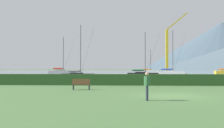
# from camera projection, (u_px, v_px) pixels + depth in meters

# --- Properties ---
(ground_plane) EXTENTS (1000.00, 1000.00, 0.00)m
(ground_plane) POSITION_uv_depth(u_px,v_px,m) (172.00, 96.00, 17.30)
(ground_plane) COLOR #517A42
(harbor_water) EXTENTS (320.00, 246.00, 0.00)m
(harbor_water) POSITION_uv_depth(u_px,v_px,m) (132.00, 72.00, 154.04)
(harbor_water) COLOR #8C9EA3
(harbor_water) RESTS_ON ground_plane
(hedge_line) EXTENTS (80.00, 1.20, 1.22)m
(hedge_line) POSITION_uv_depth(u_px,v_px,m) (155.00, 80.00, 28.29)
(hedge_line) COLOR #284C23
(hedge_line) RESTS_ON ground_plane
(sailboat_slip_1) EXTENTS (6.73, 3.06, 10.08)m
(sailboat_slip_1) POSITION_uv_depth(u_px,v_px,m) (79.00, 75.00, 48.34)
(sailboat_slip_1) COLOR black
(sailboat_slip_1) RESTS_ON harbor_water
(sailboat_slip_4) EXTENTS (7.85, 3.00, 11.32)m
(sailboat_slip_4) POSITION_uv_depth(u_px,v_px,m) (171.00, 73.00, 63.30)
(sailboat_slip_4) COLOR white
(sailboat_slip_4) RESTS_ON harbor_water
(sailboat_slip_5) EXTENTS (8.68, 2.69, 11.63)m
(sailboat_slip_5) POSITION_uv_depth(u_px,v_px,m) (62.00, 72.00, 79.99)
(sailboat_slip_5) COLOR #9E9EA3
(sailboat_slip_5) RESTS_ON harbor_water
(sailboat_slip_9) EXTENTS (7.17, 2.48, 9.34)m
(sailboat_slip_9) POSITION_uv_depth(u_px,v_px,m) (143.00, 75.00, 52.50)
(sailboat_slip_9) COLOR black
(sailboat_slip_9) RESTS_ON harbor_water
(sailboat_slip_12) EXTENTS (7.58, 2.65, 8.68)m
(sailboat_slip_12) POSITION_uv_depth(u_px,v_px,m) (149.00, 72.00, 91.75)
(sailboat_slip_12) COLOR white
(sailboat_slip_12) RESTS_ON harbor_water
(park_bench_near_path) EXTENTS (1.56, 0.51, 0.95)m
(park_bench_near_path) POSITION_uv_depth(u_px,v_px,m) (81.00, 84.00, 22.31)
(park_bench_near_path) COLOR brown
(park_bench_near_path) RESTS_ON ground_plane
(person_standing_walker) EXTENTS (0.36, 0.57, 1.65)m
(person_standing_walker) POSITION_uv_depth(u_px,v_px,m) (147.00, 84.00, 14.84)
(person_standing_walker) COLOR #2D3347
(person_standing_walker) RESTS_ON ground_plane
(dock_crane) EXTENTS (7.54, 2.00, 19.64)m
(dock_crane) POSITION_uv_depth(u_px,v_px,m) (168.00, 54.00, 81.77)
(dock_crane) COLOR #333338
(dock_crane) RESTS_ON ground_plane
(distant_hill_west_ridge) EXTENTS (247.29, 247.29, 74.27)m
(distant_hill_west_ridge) POSITION_uv_depth(u_px,v_px,m) (222.00, 46.00, 403.06)
(distant_hill_west_ridge) COLOR #4C6070
(distant_hill_west_ridge) RESTS_ON ground_plane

